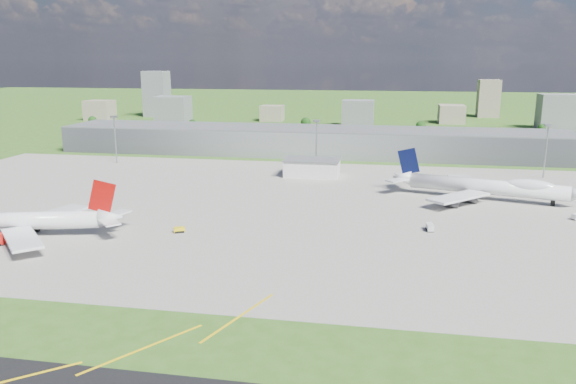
% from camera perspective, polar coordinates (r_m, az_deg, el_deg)
% --- Properties ---
extents(ground, '(1400.00, 1400.00, 0.00)m').
position_cam_1_polar(ground, '(324.43, 1.91, 3.48)').
color(ground, '#345B1C').
rests_on(ground, ground).
extents(apron, '(360.00, 190.00, 0.08)m').
position_cam_1_polar(apron, '(216.71, 0.30, -1.55)').
color(apron, gray).
rests_on(apron, ground).
extents(terminal, '(300.00, 42.00, 15.00)m').
position_cam_1_polar(terminal, '(337.91, 2.29, 5.16)').
color(terminal, gray).
rests_on(terminal, ground).
extents(ops_building, '(26.00, 16.00, 8.00)m').
position_cam_1_polar(ops_building, '(273.64, 2.47, 2.46)').
color(ops_building, silver).
rests_on(ops_building, ground).
extents(mast_west, '(3.50, 2.00, 25.90)m').
position_cam_1_polar(mast_west, '(319.18, -17.19, 5.94)').
color(mast_west, gray).
rests_on(mast_west, ground).
extents(mast_center, '(3.50, 2.00, 25.90)m').
position_cam_1_polar(mast_center, '(286.10, 2.91, 5.71)').
color(mast_center, gray).
rests_on(mast_center, ground).
extents(mast_east, '(3.50, 2.00, 25.90)m').
position_cam_1_polar(mast_east, '(293.31, 24.82, 4.68)').
color(mast_east, gray).
rests_on(mast_east, ground).
extents(airliner_red_twin, '(66.63, 51.09, 18.48)m').
position_cam_1_polar(airliner_red_twin, '(200.01, -25.50, -2.72)').
color(airliner_red_twin, white).
rests_on(airliner_red_twin, ground).
extents(airliner_blue_quad, '(73.34, 56.52, 19.42)m').
position_cam_1_polar(airliner_blue_quad, '(240.75, 19.53, 0.50)').
color(airliner_blue_quad, white).
rests_on(airliner_blue_quad, ground).
extents(tug_yellow, '(4.12, 3.48, 1.78)m').
position_cam_1_polar(tug_yellow, '(188.71, -10.99, -3.81)').
color(tug_yellow, yellow).
rests_on(tug_yellow, ground).
extents(van_white_near, '(2.59, 4.83, 2.38)m').
position_cam_1_polar(van_white_near, '(192.88, 14.20, -3.51)').
color(van_white_near, silver).
rests_on(van_white_near, ground).
extents(bldg_far_w, '(24.00, 20.00, 18.00)m').
position_cam_1_polar(bldg_far_w, '(556.23, -18.58, 7.89)').
color(bldg_far_w, gray).
rests_on(bldg_far_w, ground).
extents(bldg_w, '(28.00, 22.00, 24.00)m').
position_cam_1_polar(bldg_w, '(503.89, -11.61, 8.15)').
color(bldg_w, slate).
rests_on(bldg_w, ground).
extents(bldg_cw, '(20.00, 18.00, 14.00)m').
position_cam_1_polar(bldg_cw, '(519.52, -1.62, 8.01)').
color(bldg_cw, gray).
rests_on(bldg_cw, ground).
extents(bldg_c, '(26.00, 20.00, 22.00)m').
position_cam_1_polar(bldg_c, '(479.05, 7.13, 7.94)').
color(bldg_c, slate).
rests_on(bldg_c, ground).
extents(bldg_ce, '(22.00, 24.00, 16.00)m').
position_cam_1_polar(bldg_ce, '(521.25, 16.26, 7.61)').
color(bldg_ce, gray).
rests_on(bldg_ce, ground).
extents(bldg_e, '(30.00, 22.00, 28.00)m').
position_cam_1_polar(bldg_e, '(506.09, 25.75, 7.35)').
color(bldg_e, slate).
rests_on(bldg_e, ground).
extents(bldg_tall_w, '(22.00, 20.00, 44.00)m').
position_cam_1_polar(bldg_tall_w, '(573.72, -13.20, 9.68)').
color(bldg_tall_w, slate).
rests_on(bldg_tall_w, ground).
extents(bldg_tall_e, '(20.00, 18.00, 36.00)m').
position_cam_1_polar(bldg_tall_e, '(585.07, 19.69, 8.93)').
color(bldg_tall_e, gray).
rests_on(bldg_tall_e, ground).
extents(tree_far_w, '(7.20, 7.20, 8.80)m').
position_cam_1_polar(tree_far_w, '(503.39, -19.25, 6.89)').
color(tree_far_w, '#382314').
rests_on(tree_far_w, ground).
extents(tree_w, '(6.75, 6.75, 8.25)m').
position_cam_1_polar(tree_w, '(461.43, -9.68, 6.87)').
color(tree_w, '#382314').
rests_on(tree_w, ground).
extents(tree_c, '(8.10, 8.10, 9.90)m').
position_cam_1_polar(tree_c, '(453.86, 1.80, 7.08)').
color(tree_c, '#382314').
rests_on(tree_c, ground).
extents(tree_e, '(7.65, 7.65, 9.35)m').
position_cam_1_polar(tree_e, '(444.75, 13.33, 6.55)').
color(tree_e, '#382314').
rests_on(tree_e, ground).
extents(tree_far_e, '(6.30, 6.30, 7.70)m').
position_cam_1_polar(tree_far_e, '(468.24, 24.37, 5.93)').
color(tree_far_e, '#382314').
rests_on(tree_far_e, ground).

